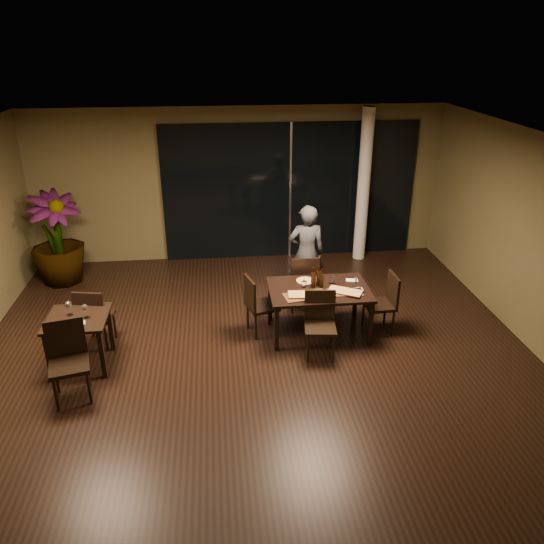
{
  "coord_description": "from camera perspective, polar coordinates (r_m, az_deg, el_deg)",
  "views": [
    {
      "loc": [
        -0.48,
        -6.16,
        4.24
      ],
      "look_at": [
        0.29,
        0.82,
        1.05
      ],
      "focal_mm": 35.0,
      "sensor_mm": 36.0,
      "label": 1
    }
  ],
  "objects": [
    {
      "name": "diner",
      "position": [
        8.94,
        3.72,
        2.03
      ],
      "size": [
        0.57,
        0.38,
        1.68
      ],
      "primitive_type": "imported",
      "rotation": [
        0.0,
        0.0,
        3.13
      ],
      "color": "#313436",
      "rests_on": "ground"
    },
    {
      "name": "wall_back",
      "position": [
        10.58,
        -3.55,
        9.39
      ],
      "size": [
        8.0,
        0.1,
        3.0
      ],
      "primitive_type": "cube",
      "color": "brown",
      "rests_on": "ground"
    },
    {
      "name": "tumbler_right",
      "position": [
        8.09,
        6.46,
        -0.9
      ],
      "size": [
        0.08,
        0.08,
        0.1
      ],
      "primitive_type": "cylinder",
      "color": "white",
      "rests_on": "main_table"
    },
    {
      "name": "side_table",
      "position": [
        7.65,
        -20.12,
        -5.42
      ],
      "size": [
        0.8,
        0.8,
        0.75
      ],
      "color": "black",
      "rests_on": "ground"
    },
    {
      "name": "pizza_board_right",
      "position": [
        7.83,
        7.85,
        -2.21
      ],
      "size": [
        0.52,
        0.28,
        0.01
      ],
      "primitive_type": "cube",
      "rotation": [
        0.0,
        0.0,
        -0.04
      ],
      "color": "#472F16",
      "rests_on": "main_table"
    },
    {
      "name": "chair_main_near",
      "position": [
        7.54,
        5.18,
        -5.17
      ],
      "size": [
        0.48,
        0.48,
        0.94
      ],
      "rotation": [
        0.0,
        0.0,
        -0.12
      ],
      "color": "black",
      "rests_on": "ground"
    },
    {
      "name": "chair_main_right",
      "position": [
        8.24,
        12.04,
        -2.97
      ],
      "size": [
        0.45,
        0.45,
        0.94
      ],
      "rotation": [
        0.0,
        0.0,
        -1.53
      ],
      "color": "black",
      "rests_on": "ground"
    },
    {
      "name": "oblong_pizza_right",
      "position": [
        7.83,
        7.85,
        -2.1
      ],
      "size": [
        0.51,
        0.41,
        0.02
      ],
      "primitive_type": null,
      "rotation": [
        0.0,
        0.0,
        -0.5
      ],
      "color": "maroon",
      "rests_on": "pizza_board_right"
    },
    {
      "name": "wine_glass_a",
      "position": [
        7.64,
        -21.0,
        -3.71
      ],
      "size": [
        0.09,
        0.09,
        0.19
      ],
      "primitive_type": null,
      "color": "white",
      "rests_on": "side_table"
    },
    {
      "name": "napkin_near",
      "position": [
        7.95,
        9.11,
        -1.87
      ],
      "size": [
        0.19,
        0.12,
        0.01
      ],
      "primitive_type": "cube",
      "rotation": [
        0.0,
        0.0,
        0.13
      ],
      "color": "white",
      "rests_on": "main_table"
    },
    {
      "name": "chair_side_far",
      "position": [
        8.06,
        -18.65,
        -4.41
      ],
      "size": [
        0.51,
        0.51,
        0.94
      ],
      "rotation": [
        0.0,
        0.0,
        2.94
      ],
      "color": "black",
      "rests_on": "ground"
    },
    {
      "name": "tumbler_left",
      "position": [
        7.94,
        3.47,
        -1.31
      ],
      "size": [
        0.08,
        0.08,
        0.1
      ],
      "primitive_type": "cylinder",
      "color": "white",
      "rests_on": "main_table"
    },
    {
      "name": "column",
      "position": [
        10.59,
        9.82,
        9.08
      ],
      "size": [
        0.24,
        0.24,
        3.0
      ],
      "primitive_type": "cylinder",
      "color": "silver",
      "rests_on": "ground"
    },
    {
      "name": "bottle_a",
      "position": [
        7.89,
        4.47,
        -0.6
      ],
      "size": [
        0.07,
        0.07,
        0.32
      ],
      "primitive_type": null,
      "color": "black",
      "rests_on": "main_table"
    },
    {
      "name": "bottle_c",
      "position": [
        7.96,
        5.04,
        -0.42
      ],
      "size": [
        0.07,
        0.07,
        0.32
      ],
      "primitive_type": null,
      "color": "black",
      "rests_on": "main_table"
    },
    {
      "name": "chair_main_far",
      "position": [
        8.65,
        3.4,
        -0.88
      ],
      "size": [
        0.46,
        0.46,
        0.98
      ],
      "rotation": [
        0.0,
        0.0,
        3.14
      ],
      "color": "black",
      "rests_on": "ground"
    },
    {
      "name": "chair_side_near",
      "position": [
        7.12,
        -21.09,
        -8.41
      ],
      "size": [
        0.57,
        0.57,
        1.02
      ],
      "rotation": [
        0.0,
        0.0,
        0.24
      ],
      "color": "black",
      "rests_on": "ground"
    },
    {
      "name": "potted_plant",
      "position": [
        10.3,
        -22.14,
        3.34
      ],
      "size": [
        1.29,
        1.29,
        1.69
      ],
      "primitive_type": "imported",
      "rotation": [
        0.0,
        0.0,
        0.62
      ],
      "color": "#204617",
      "rests_on": "ground"
    },
    {
      "name": "oblong_pizza_left",
      "position": [
        7.68,
        3.61,
        -2.46
      ],
      "size": [
        0.49,
        0.26,
        0.02
      ],
      "primitive_type": null,
      "rotation": [
        0.0,
        0.0,
        -0.09
      ],
      "color": "#6A1209",
      "rests_on": "pizza_board_left"
    },
    {
      "name": "window_panel",
      "position": [
        10.63,
        1.95,
        8.65
      ],
      "size": [
        5.0,
        0.06,
        2.7
      ],
      "primitive_type": "cube",
      "color": "black",
      "rests_on": "ground"
    },
    {
      "name": "ceiling",
      "position": [
        6.3,
        -1.88,
        13.26
      ],
      "size": [
        8.0,
        8.0,
        0.04
      ],
      "primitive_type": "cube",
      "color": "silver",
      "rests_on": "wall_back"
    },
    {
      "name": "ground",
      "position": [
        7.5,
        -1.57,
        -10.02
      ],
      "size": [
        8.0,
        8.0,
        0.0
      ],
      "primitive_type": "plane",
      "color": "black",
      "rests_on": "ground"
    },
    {
      "name": "bottle_b",
      "position": [
        7.92,
        5.35,
        -0.65
      ],
      "size": [
        0.06,
        0.06,
        0.29
      ],
      "primitive_type": null,
      "color": "black",
      "rests_on": "main_table"
    },
    {
      "name": "chair_main_left",
      "position": [
        7.99,
        -1.6,
        -3.29
      ],
      "size": [
        0.54,
        0.54,
        0.94
      ],
      "rotation": [
        0.0,
        0.0,
        1.84
      ],
      "color": "black",
      "rests_on": "ground"
    },
    {
      "name": "side_napkin",
      "position": [
        7.41,
        -20.16,
        -5.23
      ],
      "size": [
        0.2,
        0.14,
        0.01
      ],
      "primitive_type": "cube",
      "rotation": [
        0.0,
        0.0,
        0.2
      ],
      "color": "white",
      "rests_on": "side_table"
    },
    {
      "name": "napkin_far",
      "position": [
        8.23,
        8.6,
        -0.9
      ],
      "size": [
        0.2,
        0.14,
        0.01
      ],
      "primitive_type": "cube",
      "rotation": [
        0.0,
        0.0,
        -0.22
      ],
      "color": "white",
      "rests_on": "main_table"
    },
    {
      "name": "main_table",
      "position": [
        7.96,
        5.08,
        -2.27
      ],
      "size": [
        1.5,
        1.0,
        0.75
      ],
      "color": "black",
      "rests_on": "ground"
    },
    {
      "name": "pizza_board_left",
      "position": [
        7.68,
        3.6,
        -2.57
      ],
      "size": [
        0.66,
        0.41,
        0.01
      ],
      "primitive_type": "cube",
      "rotation": [
        0.0,
        0.0,
        0.17
      ],
      "color": "#422B15",
      "rests_on": "main_table"
    },
    {
      "name": "round_pizza",
      "position": [
        8.13,
        3.62,
        -0.98
      ],
      "size": [
        0.27,
        0.27,
        0.01
      ],
      "primitive_type": "cylinder",
      "color": "red",
      "rests_on": "main_table"
    },
    {
      "name": "wine_glass_b",
      "position": [
        7.5,
        -19.44,
        -4.02
      ],
      "size": [
        0.08,
        0.08,
        0.19
      ],
      "primitive_type": null,
      "color": "white",
      "rests_on": "side_table"
    }
  ]
}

